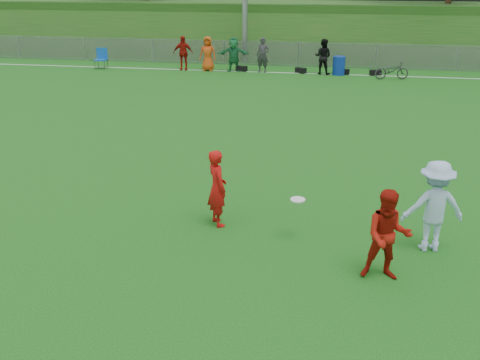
% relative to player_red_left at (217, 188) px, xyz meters
% --- Properties ---
extents(ground, '(120.00, 120.00, 0.00)m').
position_rel_player_red_left_xyz_m(ground, '(0.27, -0.86, -0.78)').
color(ground, '#155612').
rests_on(ground, ground).
extents(sideline_far, '(60.00, 0.10, 0.01)m').
position_rel_player_red_left_xyz_m(sideline_far, '(0.27, 17.14, -0.78)').
color(sideline_far, white).
rests_on(sideline_far, ground).
extents(fence, '(58.00, 0.06, 1.30)m').
position_rel_player_red_left_xyz_m(fence, '(0.27, 19.14, -0.14)').
color(fence, gray).
rests_on(fence, ground).
extents(berm, '(120.00, 18.00, 3.00)m').
position_rel_player_red_left_xyz_m(berm, '(0.27, 30.14, 0.72)').
color(berm, '#1A5016').
rests_on(berm, ground).
extents(spectator_row, '(8.05, 0.83, 1.69)m').
position_rel_player_red_left_xyz_m(spectator_row, '(-2.40, 17.14, 0.06)').
color(spectator_row, '#A6140B').
rests_on(spectator_row, ground).
extents(gear_bags, '(7.19, 0.57, 0.26)m').
position_rel_player_red_left_xyz_m(gear_bags, '(1.22, 17.24, -0.65)').
color(gear_bags, black).
rests_on(gear_bags, ground).
extents(player_red_left, '(0.63, 0.68, 1.57)m').
position_rel_player_red_left_xyz_m(player_red_left, '(0.00, 0.00, 0.00)').
color(player_red_left, red).
rests_on(player_red_left, ground).
extents(player_red_center, '(0.78, 0.61, 1.57)m').
position_rel_player_red_left_xyz_m(player_red_center, '(3.15, -1.52, 0.00)').
color(player_red_center, '#A2150B').
rests_on(player_red_center, ground).
extents(player_blue, '(1.20, 0.82, 1.71)m').
position_rel_player_red_left_xyz_m(player_blue, '(4.04, -0.36, 0.07)').
color(player_blue, '#ADCDF0').
rests_on(player_blue, ground).
extents(frisbee, '(0.28, 0.28, 0.03)m').
position_rel_player_red_left_xyz_m(frisbee, '(1.62, -0.38, 0.03)').
color(frisbee, white).
rests_on(frisbee, ground).
extents(recycling_bin, '(0.67, 0.67, 0.89)m').
position_rel_player_red_left_xyz_m(recycling_bin, '(2.38, 17.07, -0.34)').
color(recycling_bin, '#0D2E95').
rests_on(recycling_bin, ground).
extents(camp_chair, '(0.62, 0.63, 1.03)m').
position_rel_player_red_left_xyz_m(camp_chair, '(-9.73, 16.75, -0.48)').
color(camp_chair, '#1054B7').
rests_on(camp_chair, ground).
extents(bicycle, '(1.63, 0.82, 0.82)m').
position_rel_player_red_left_xyz_m(bicycle, '(4.82, 16.34, -0.37)').
color(bicycle, '#29292C').
rests_on(bicycle, ground).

